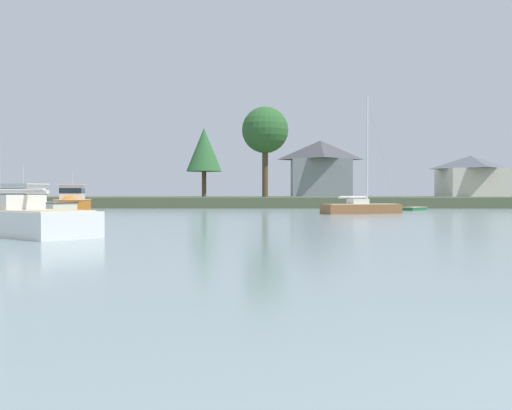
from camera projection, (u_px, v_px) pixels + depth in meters
name	position (u px, v px, depth m)	size (l,w,h in m)	color
far_shore_bank	(294.00, 201.00, 89.53)	(236.18, 51.45, 1.16)	#4C563D
cruiser_cream	(23.00, 209.00, 40.14)	(7.46, 5.15, 4.14)	beige
sailboat_white	(7.00, 227.00, 22.84)	(8.43, 7.54, 13.66)	white
cruiser_orange	(72.00, 204.00, 55.91)	(3.57, 7.85, 4.46)	orange
dinghy_green	(414.00, 209.00, 56.49)	(2.74, 2.80, 0.44)	#236B3D
sailboat_wood	(361.00, 211.00, 46.73)	(6.52, 4.03, 9.53)	brown
shore_tree_far_left	(204.00, 150.00, 88.38)	(5.20, 5.20, 10.05)	brown
shore_tree_left	(265.00, 131.00, 79.67)	(6.12, 6.12, 11.89)	brown
cottage_eastern	(320.00, 168.00, 98.17)	(10.03, 9.63, 9.06)	gray
cottage_behind_trees	(471.00, 175.00, 91.52)	(8.97, 10.27, 6.19)	silver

